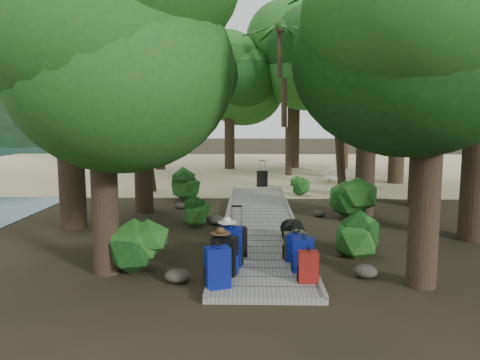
# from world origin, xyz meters

# --- Properties ---
(ground) EXTENTS (120.00, 120.00, 0.00)m
(ground) POSITION_xyz_m (0.00, 0.00, 0.00)
(ground) COLOR #302718
(ground) RESTS_ON ground
(sand_beach) EXTENTS (40.00, 22.00, 0.02)m
(sand_beach) POSITION_xyz_m (0.00, 16.00, 0.01)
(sand_beach) COLOR #C6B486
(sand_beach) RESTS_ON ground
(boardwalk) EXTENTS (2.00, 12.00, 0.12)m
(boardwalk) POSITION_xyz_m (0.00, 1.00, 0.06)
(boardwalk) COLOR gray
(boardwalk) RESTS_ON ground
(backpack_left_a) EXTENTS (0.48, 0.41, 0.77)m
(backpack_left_a) POSITION_xyz_m (-0.80, -4.54, 0.50)
(backpack_left_a) COLOR navy
(backpack_left_a) RESTS_ON boardwalk
(backpack_left_b) EXTENTS (0.48, 0.40, 0.78)m
(backpack_left_b) POSITION_xyz_m (-0.70, -3.88, 0.51)
(backpack_left_b) COLOR black
(backpack_left_b) RESTS_ON boardwalk
(backpack_left_c) EXTENTS (0.47, 0.35, 0.84)m
(backpack_left_c) POSITION_xyz_m (-0.64, -3.37, 0.54)
(backpack_left_c) COLOR navy
(backpack_left_c) RESTS_ON boardwalk
(backpack_left_d) EXTENTS (0.38, 0.32, 0.51)m
(backpack_left_d) POSITION_xyz_m (-0.64, -2.22, 0.38)
(backpack_left_d) COLOR navy
(backpack_left_d) RESTS_ON boardwalk
(backpack_right_a) EXTENTS (0.34, 0.24, 0.61)m
(backpack_right_a) POSITION_xyz_m (0.76, -4.25, 0.42)
(backpack_right_a) COLOR maroon
(backpack_right_a) RESTS_ON boardwalk
(backpack_right_b) EXTENTS (0.42, 0.32, 0.70)m
(backpack_right_b) POSITION_xyz_m (0.74, -3.68, 0.47)
(backpack_right_b) COLOR navy
(backpack_right_b) RESTS_ON boardwalk
(backpack_right_c) EXTENTS (0.44, 0.38, 0.62)m
(backpack_right_c) POSITION_xyz_m (0.68, -3.09, 0.43)
(backpack_right_c) COLOR navy
(backpack_right_c) RESTS_ON boardwalk
(backpack_right_d) EXTENTS (0.39, 0.29, 0.60)m
(backpack_right_d) POSITION_xyz_m (0.63, -2.90, 0.42)
(backpack_right_d) COLOR #40421C
(backpack_right_d) RESTS_ON boardwalk
(duffel_right_khaki) EXTENTS (0.44, 0.63, 0.41)m
(duffel_right_khaki) POSITION_xyz_m (0.80, -2.30, 0.32)
(duffel_right_khaki) COLOR olive
(duffel_right_khaki) RESTS_ON boardwalk
(duffel_right_black) EXTENTS (0.56, 0.77, 0.44)m
(duffel_right_black) POSITION_xyz_m (0.74, -1.47, 0.34)
(duffel_right_black) COLOR black
(duffel_right_black) RESTS_ON boardwalk
(suitcase_on_boardwalk) EXTENTS (0.44, 0.32, 0.61)m
(suitcase_on_boardwalk) POSITION_xyz_m (-0.53, -2.76, 0.43)
(suitcase_on_boardwalk) COLOR black
(suitcase_on_boardwalk) RESTS_ON boardwalk
(lone_suitcase_on_sand) EXTENTS (0.48, 0.35, 0.69)m
(lone_suitcase_on_sand) POSITION_xyz_m (0.23, 8.05, 0.36)
(lone_suitcase_on_sand) COLOR black
(lone_suitcase_on_sand) RESTS_ON sand_beach
(hat_brown) EXTENTS (0.36, 0.36, 0.11)m
(hat_brown) POSITION_xyz_m (-0.78, -3.93, 0.95)
(hat_brown) COLOR #51351E
(hat_brown) RESTS_ON backpack_left_b
(hat_white) EXTENTS (0.36, 0.36, 0.12)m
(hat_white) POSITION_xyz_m (-0.69, -3.34, 1.02)
(hat_white) COLOR silver
(hat_white) RESTS_ON backpack_left_c
(kayak) EXTENTS (1.98, 3.56, 0.35)m
(kayak) POSITION_xyz_m (-3.42, 10.34, 0.20)
(kayak) COLOR #A2230D
(kayak) RESTS_ON sand_beach
(sun_lounger) EXTENTS (1.10, 2.02, 0.62)m
(sun_lounger) POSITION_xyz_m (3.65, 9.55, 0.33)
(sun_lounger) COLOR silver
(sun_lounger) RESTS_ON sand_beach
(tree_right_a) EXTENTS (4.39, 4.39, 7.32)m
(tree_right_a) POSITION_xyz_m (2.77, -4.06, 3.66)
(tree_right_a) COLOR black
(tree_right_a) RESTS_ON ground
(tree_right_c) EXTENTS (4.80, 4.80, 8.31)m
(tree_right_c) POSITION_xyz_m (3.23, 2.12, 4.16)
(tree_right_c) COLOR black
(tree_right_c) RESTS_ON ground
(tree_right_d) EXTENTS (6.56, 6.56, 12.03)m
(tree_right_d) POSITION_xyz_m (5.53, 3.77, 6.02)
(tree_right_d) COLOR black
(tree_right_d) RESTS_ON ground
(tree_right_e) EXTENTS (4.57, 4.57, 8.23)m
(tree_right_e) POSITION_xyz_m (4.56, 7.57, 4.12)
(tree_right_e) COLOR black
(tree_right_e) RESTS_ON ground
(tree_right_f) EXTENTS (5.66, 5.66, 10.11)m
(tree_right_f) POSITION_xyz_m (6.38, 9.35, 5.05)
(tree_right_f) COLOR black
(tree_right_f) RESTS_ON ground
(tree_left_a) EXTENTS (4.26, 4.26, 7.10)m
(tree_left_a) POSITION_xyz_m (-2.99, -3.51, 3.55)
(tree_left_a) COLOR black
(tree_left_a) RESTS_ON ground
(tree_left_b) EXTENTS (5.53, 5.53, 9.96)m
(tree_left_b) POSITION_xyz_m (-5.05, 0.20, 4.98)
(tree_left_b) COLOR black
(tree_left_b) RESTS_ON ground
(tree_left_c) EXTENTS (4.75, 4.75, 8.27)m
(tree_left_c) POSITION_xyz_m (-3.65, 2.49, 4.13)
(tree_left_c) COLOR black
(tree_left_c) RESTS_ON ground
(tree_back_a) EXTENTS (4.92, 4.92, 8.52)m
(tree_back_a) POSITION_xyz_m (-1.54, 15.49, 4.26)
(tree_back_a) COLOR black
(tree_back_a) RESTS_ON ground
(tree_back_b) EXTENTS (5.88, 5.88, 10.50)m
(tree_back_b) POSITION_xyz_m (2.28, 16.26, 5.25)
(tree_back_b) COLOR black
(tree_back_b) RESTS_ON ground
(tree_back_c) EXTENTS (4.93, 4.93, 8.87)m
(tree_back_c) POSITION_xyz_m (5.19, 15.72, 4.44)
(tree_back_c) COLOR black
(tree_back_c) RESTS_ON ground
(tree_back_d) EXTENTS (4.98, 4.98, 8.30)m
(tree_back_d) POSITION_xyz_m (-5.58, 14.98, 4.15)
(tree_back_d) COLOR black
(tree_back_d) RESTS_ON ground
(palm_right_a) EXTENTS (4.53, 4.53, 7.72)m
(palm_right_a) POSITION_xyz_m (3.40, 5.99, 3.86)
(palm_right_a) COLOR #163D11
(palm_right_a) RESTS_ON ground
(palm_right_b) EXTENTS (4.94, 4.94, 9.55)m
(palm_right_b) POSITION_xyz_m (5.17, 10.33, 4.77)
(palm_right_b) COLOR #163D11
(palm_right_b) RESTS_ON ground
(palm_right_c) EXTENTS (4.75, 4.75, 7.56)m
(palm_right_c) POSITION_xyz_m (1.97, 12.53, 3.78)
(palm_right_c) COLOR #163D11
(palm_right_c) RESTS_ON ground
(palm_left_a) EXTENTS (4.32, 4.32, 6.87)m
(palm_left_a) POSITION_xyz_m (-4.49, 6.54, 3.44)
(palm_left_a) COLOR #163D11
(palm_left_a) RESTS_ON ground
(rock_left_a) EXTENTS (0.46, 0.41, 0.25)m
(rock_left_a) POSITION_xyz_m (-1.56, -4.00, 0.13)
(rock_left_a) COLOR #4C473F
(rock_left_a) RESTS_ON ground
(rock_left_b) EXTENTS (0.38, 0.34, 0.21)m
(rock_left_b) POSITION_xyz_m (-2.64, -2.17, 0.10)
(rock_left_b) COLOR #4C473F
(rock_left_b) RESTS_ON ground
(rock_left_c) EXTENTS (0.48, 0.43, 0.27)m
(rock_left_c) POSITION_xyz_m (-1.24, 0.73, 0.13)
(rock_left_c) COLOR #4C473F
(rock_left_c) RESTS_ON ground
(rock_left_d) EXTENTS (0.34, 0.31, 0.19)m
(rock_left_d) POSITION_xyz_m (-2.59, 3.01, 0.09)
(rock_left_d) COLOR #4C473F
(rock_left_d) RESTS_ON ground
(rock_right_a) EXTENTS (0.45, 0.41, 0.25)m
(rock_right_a) POSITION_xyz_m (1.90, -3.66, 0.12)
(rock_right_a) COLOR #4C473F
(rock_right_a) RESTS_ON ground
(rock_right_b) EXTENTS (0.50, 0.45, 0.28)m
(rock_right_b) POSITION_xyz_m (2.44, -1.46, 0.14)
(rock_right_b) COLOR #4C473F
(rock_right_b) RESTS_ON ground
(rock_right_c) EXTENTS (0.36, 0.33, 0.20)m
(rock_right_c) POSITION_xyz_m (1.82, 1.83, 0.10)
(rock_right_c) COLOR #4C473F
(rock_right_c) RESTS_ON ground
(rock_right_d) EXTENTS (0.48, 0.43, 0.26)m
(rock_right_d) POSITION_xyz_m (3.06, 4.42, 0.13)
(rock_right_d) COLOR #4C473F
(rock_right_d) RESTS_ON ground
(shrub_left_a) EXTENTS (1.26, 1.26, 1.13)m
(shrub_left_a) POSITION_xyz_m (-2.40, -3.43, 0.57)
(shrub_left_a) COLOR #195419
(shrub_left_a) RESTS_ON ground
(shrub_left_b) EXTENTS (0.90, 0.90, 0.81)m
(shrub_left_b) POSITION_xyz_m (-1.67, 0.61, 0.40)
(shrub_left_b) COLOR #195419
(shrub_left_b) RESTS_ON ground
(shrub_left_c) EXTENTS (1.25, 1.25, 1.12)m
(shrub_left_c) POSITION_xyz_m (-2.74, 4.87, 0.56)
(shrub_left_c) COLOR #195419
(shrub_left_c) RESTS_ON ground
(shrub_right_a) EXTENTS (1.01, 1.01, 0.91)m
(shrub_right_a) POSITION_xyz_m (2.12, -2.13, 0.45)
(shrub_right_a) COLOR #195419
(shrub_right_a) RESTS_ON ground
(shrub_right_b) EXTENTS (1.42, 1.42, 1.28)m
(shrub_right_b) POSITION_xyz_m (2.74, 1.55, 0.64)
(shrub_right_b) COLOR #195419
(shrub_right_b) RESTS_ON ground
(shrub_right_c) EXTENTS (0.77, 0.77, 0.69)m
(shrub_right_c) POSITION_xyz_m (1.69, 5.67, 0.35)
(shrub_right_c) COLOR #195419
(shrub_right_c) RESTS_ON ground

